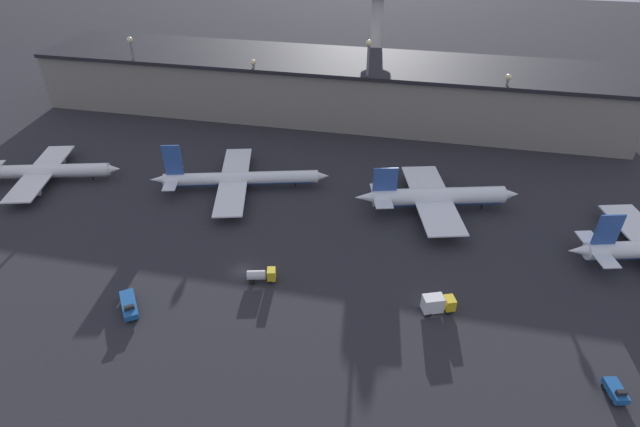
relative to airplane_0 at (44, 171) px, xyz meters
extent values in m
plane|color=#26262B|center=(63.77, -24.36, -3.03)|extent=(600.00, 600.00, 0.00)
cube|color=gray|center=(63.77, 59.83, 5.92)|extent=(189.83, 28.72, 17.90)
cube|color=black|center=(63.77, 59.83, 15.47)|extent=(189.83, 30.72, 1.20)
cylinder|color=white|center=(0.54, 0.14, 0.17)|extent=(32.69, 11.63, 3.36)
cylinder|color=#ADB2B7|center=(0.54, 0.14, -0.42)|extent=(30.97, 10.72, 2.86)
cone|color=white|center=(17.44, 4.59, 0.17)|extent=(4.71, 4.11, 3.19)
cube|color=white|center=(-1.05, -0.28, -0.25)|extent=(14.82, 31.03, 0.36)
cylinder|color=gray|center=(-2.24, 8.14, -1.43)|extent=(4.04, 2.73, 1.85)
cylinder|color=gray|center=(2.05, -8.19, -1.43)|extent=(4.04, 2.73, 1.85)
cylinder|color=black|center=(11.68, 3.08, -2.27)|extent=(0.50, 0.50, 1.51)
cylinder|color=black|center=(-1.39, 1.02, -2.27)|extent=(0.50, 0.50, 1.51)
cylinder|color=black|center=(-0.71, -1.58, -2.27)|extent=(0.50, 0.50, 1.51)
cylinder|color=white|center=(52.79, 7.24, 0.06)|extent=(39.52, 13.33, 3.25)
cylinder|color=#2D519E|center=(52.79, 7.24, -0.51)|extent=(37.46, 12.35, 2.76)
cone|color=white|center=(73.08, 12.58, 0.06)|extent=(4.55, 3.98, 3.09)
cone|color=white|center=(32.34, 1.86, 0.30)|extent=(5.41, 3.91, 2.76)
cube|color=#2D519E|center=(36.54, 2.96, 5.83)|extent=(4.50, 1.54, 8.29)
cube|color=white|center=(35.76, 2.76, 0.55)|extent=(6.29, 12.79, 0.24)
cube|color=white|center=(50.86, 6.73, -0.35)|extent=(15.66, 35.05, 0.36)
cylinder|color=gray|center=(49.57, 16.34, -1.49)|extent=(3.91, 2.64, 1.79)
cylinder|color=gray|center=(54.47, -2.27, -1.49)|extent=(3.91, 2.64, 1.79)
cylinder|color=black|center=(66.33, 10.80, -2.30)|extent=(0.50, 0.50, 1.46)
cylinder|color=black|center=(50.53, 7.98, -2.30)|extent=(0.50, 0.50, 1.46)
cylinder|color=black|center=(51.19, 5.47, -2.30)|extent=(0.50, 0.50, 1.46)
cylinder|color=white|center=(103.29, 7.45, 0.92)|extent=(32.09, 12.19, 4.16)
cylinder|color=#2D519E|center=(103.29, 7.45, 0.20)|extent=(30.38, 11.18, 3.53)
cone|color=white|center=(120.01, 11.85, 0.92)|extent=(5.83, 5.09, 3.95)
cone|color=white|center=(86.37, 3.00, 1.23)|extent=(6.93, 5.00, 3.53)
cube|color=#2D519E|center=(90.26, 4.02, 6.06)|extent=(5.73, 1.87, 6.13)
cube|color=white|center=(89.64, 3.86, 1.55)|extent=(6.87, 11.88, 0.24)
cube|color=white|center=(101.74, 7.04, 0.40)|extent=(16.75, 32.38, 0.36)
cylinder|color=gray|center=(100.46, 15.71, -0.99)|extent=(5.00, 3.37, 2.29)
cylinder|color=gray|center=(104.89, -1.13, -0.99)|extent=(5.00, 3.37, 2.29)
cylinder|color=black|center=(114.15, 10.31, -2.09)|extent=(0.50, 0.50, 1.87)
cylinder|color=black|center=(101.32, 8.65, -2.09)|extent=(0.50, 0.50, 1.87)
cylinder|color=black|center=(102.16, 5.44, -2.09)|extent=(0.50, 0.50, 1.87)
cone|color=white|center=(132.62, -7.69, 0.79)|extent=(6.21, 4.49, 3.17)
cube|color=#2D519E|center=(136.60, -6.64, 6.01)|extent=(5.15, 1.71, 7.27)
cube|color=white|center=(135.92, -6.82, 1.07)|extent=(6.77, 12.99, 0.24)
cylinder|color=gray|center=(147.78, 6.31, -1.23)|extent=(4.48, 3.02, 2.05)
cube|color=gold|center=(70.71, -25.99, -1.15)|extent=(2.13, 2.49, 2.30)
cylinder|color=#B7B7BC|center=(67.71, -26.73, -1.33)|extent=(4.03, 2.76, 1.94)
cylinder|color=black|center=(70.29, -25.26, -2.58)|extent=(1.00, 0.74, 0.90)
cylinder|color=black|center=(70.67, -26.84, -2.58)|extent=(1.00, 0.74, 0.90)
cylinder|color=black|center=(66.60, -26.17, -2.58)|extent=(1.00, 0.74, 0.90)
cylinder|color=black|center=(66.99, -27.74, -2.58)|extent=(1.00, 0.74, 0.90)
cube|color=#195199|center=(46.48, -39.32, -1.72)|extent=(6.68, 7.76, 1.17)
cube|color=black|center=(47.64, -40.87, -0.73)|extent=(1.86, 1.63, 0.80)
cylinder|color=black|center=(48.73, -40.74, -2.58)|extent=(1.05, 1.11, 0.90)
cylinder|color=black|center=(47.19, -41.88, -2.58)|extent=(1.05, 1.11, 0.90)
cylinder|color=black|center=(45.78, -36.75, -2.58)|extent=(1.05, 1.11, 0.90)
cylinder|color=black|center=(44.23, -37.90, -2.58)|extent=(1.05, 1.11, 0.90)
cube|color=gold|center=(105.95, -27.03, -1.11)|extent=(2.58, 2.92, 2.39)
cube|color=silver|center=(102.84, -28.20, -0.71)|extent=(4.42, 3.62, 3.19)
cylinder|color=black|center=(105.46, -26.24, -2.58)|extent=(1.06, 0.89, 0.90)
cylinder|color=black|center=(106.10, -27.95, -2.58)|extent=(1.06, 0.89, 0.90)
cylinder|color=black|center=(101.77, -27.62, -2.58)|extent=(1.06, 0.89, 0.90)
cylinder|color=black|center=(102.41, -29.33, -2.58)|extent=(1.06, 0.89, 0.90)
cube|color=#195199|center=(131.73, -40.87, -1.71)|extent=(3.24, 4.91, 1.20)
cube|color=black|center=(131.99, -41.97, -0.71)|extent=(1.70, 1.05, 0.80)
cylinder|color=black|center=(132.89, -42.08, -2.58)|extent=(0.76, 1.01, 0.90)
cylinder|color=black|center=(131.24, -42.47, -2.58)|extent=(0.76, 1.01, 0.90)
cylinder|color=black|center=(132.22, -39.27, -2.58)|extent=(0.76, 1.01, 0.90)
cylinder|color=black|center=(130.57, -39.66, -2.58)|extent=(0.76, 1.01, 0.90)
cylinder|color=slate|center=(4.20, 46.35, 9.32)|extent=(0.70, 0.70, 24.70)
sphere|color=beige|center=(4.20, 46.35, 22.27)|extent=(1.80, 1.80, 1.80)
cylinder|color=slate|center=(44.66, 46.35, 7.05)|extent=(0.70, 0.70, 20.15)
sphere|color=beige|center=(44.66, 46.35, 17.72)|extent=(1.80, 1.80, 1.80)
cylinder|color=slate|center=(79.91, 46.35, 10.97)|extent=(0.70, 0.70, 27.99)
sphere|color=beige|center=(79.91, 46.35, 25.56)|extent=(1.80, 1.80, 1.80)
cylinder|color=slate|center=(119.71, 46.35, 7.41)|extent=(0.70, 0.70, 20.87)
sphere|color=beige|center=(119.71, 46.35, 18.45)|extent=(1.80, 1.80, 1.80)
cylinder|color=#99999E|center=(76.91, 95.75, 12.64)|extent=(4.40, 4.40, 31.34)
camera|label=1|loc=(95.96, -98.52, 66.12)|focal=28.00mm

